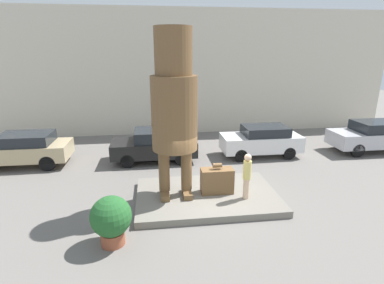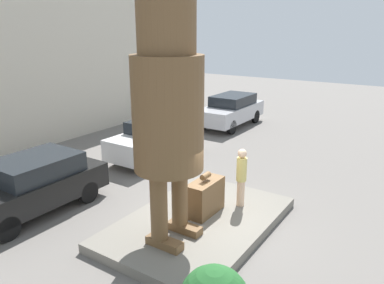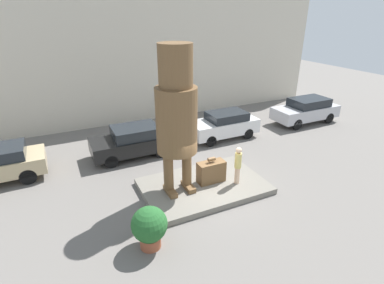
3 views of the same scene
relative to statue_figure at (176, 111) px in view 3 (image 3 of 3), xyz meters
name	(u,v)px [view 3 (image 3 of 3)]	position (x,y,z in m)	size (l,w,h in m)	color
ground_plane	(204,189)	(1.15, -0.07, -3.62)	(60.00, 60.00, 0.00)	slate
pedestal	(204,186)	(1.15, -0.07, -3.49)	(5.13, 3.35, 0.25)	slate
building_backdrop	(134,62)	(1.15, 9.66, 0.28)	(28.00, 0.60, 7.80)	beige
statue_figure	(176,111)	(0.00, 0.00, 0.00)	(1.56, 1.56, 5.76)	brown
giant_suitcase	(211,172)	(1.52, -0.04, -2.90)	(1.18, 0.54, 1.15)	brown
tourist	(238,164)	(2.44, -0.63, -2.46)	(0.28, 0.28, 1.66)	beige
parked_car_black	(133,141)	(-0.66, 4.33, -2.78)	(4.13, 1.85, 1.58)	black
parked_car_white	(224,124)	(4.80, 4.35, -2.78)	(4.04, 1.71, 1.57)	silver
parked_car_silver	(306,110)	(11.11, 4.25, -2.73)	(4.51, 1.81, 1.65)	#B7B7BC
planter_pot	(149,226)	(-1.97, -2.35, -2.81)	(1.15, 1.15, 1.46)	brown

